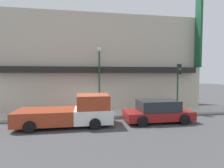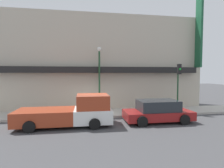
{
  "view_description": "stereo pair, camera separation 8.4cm",
  "coord_description": "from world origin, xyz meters",
  "px_view_note": "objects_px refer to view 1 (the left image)",
  "views": [
    {
      "loc": [
        -0.7,
        -12.03,
        3.12
      ],
      "look_at": [
        1.43,
        1.05,
        2.36
      ],
      "focal_mm": 28.0,
      "sensor_mm": 36.0,
      "label": 1
    },
    {
      "loc": [
        -0.62,
        -12.04,
        3.12
      ],
      "look_at": [
        1.43,
        1.05,
        2.36
      ],
      "focal_mm": 28.0,
      "sensor_mm": 36.0,
      "label": 2
    }
  ],
  "objects_px": {
    "parked_car": "(158,111)",
    "street_lamp": "(99,71)",
    "pickup_truck": "(72,112)",
    "fire_hydrant": "(79,110)",
    "traffic_light": "(178,79)"
  },
  "relations": [
    {
      "from": "fire_hydrant",
      "to": "traffic_light",
      "type": "relative_size",
      "value": 0.15
    },
    {
      "from": "pickup_truck",
      "to": "fire_hydrant",
      "type": "bearing_deg",
      "value": 79.87
    },
    {
      "from": "pickup_truck",
      "to": "parked_car",
      "type": "xyz_separation_m",
      "value": [
        5.49,
        -0.0,
        -0.11
      ]
    },
    {
      "from": "street_lamp",
      "to": "traffic_light",
      "type": "bearing_deg",
      "value": -10.86
    },
    {
      "from": "pickup_truck",
      "to": "street_lamp",
      "type": "height_order",
      "value": "street_lamp"
    },
    {
      "from": "street_lamp",
      "to": "traffic_light",
      "type": "relative_size",
      "value": 1.37
    },
    {
      "from": "parked_car",
      "to": "fire_hydrant",
      "type": "xyz_separation_m",
      "value": [
        -5.11,
        2.28,
        -0.24
      ]
    },
    {
      "from": "fire_hydrant",
      "to": "street_lamp",
      "type": "distance_m",
      "value": 3.47
    },
    {
      "from": "parked_car",
      "to": "fire_hydrant",
      "type": "distance_m",
      "value": 5.6
    },
    {
      "from": "pickup_truck",
      "to": "traffic_light",
      "type": "bearing_deg",
      "value": 13.83
    },
    {
      "from": "pickup_truck",
      "to": "traffic_light",
      "type": "relative_size",
      "value": 1.49
    },
    {
      "from": "parked_car",
      "to": "street_lamp",
      "type": "height_order",
      "value": "street_lamp"
    },
    {
      "from": "parked_car",
      "to": "traffic_light",
      "type": "relative_size",
      "value": 1.17
    },
    {
      "from": "traffic_light",
      "to": "street_lamp",
      "type": "bearing_deg",
      "value": 169.14
    },
    {
      "from": "parked_car",
      "to": "traffic_light",
      "type": "height_order",
      "value": "traffic_light"
    }
  ]
}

